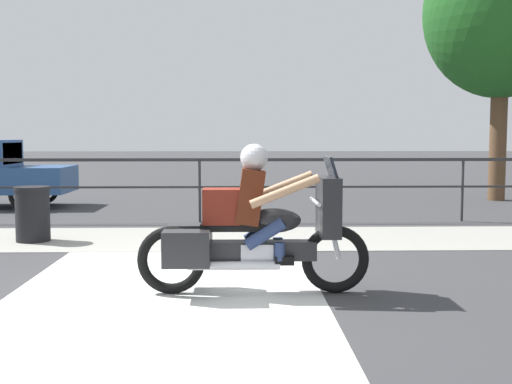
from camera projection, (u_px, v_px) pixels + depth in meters
The scene contains 7 objects.
ground_plane at pixel (170, 289), 6.99m from camera, with size 120.00×120.00×0.00m, color #38383A.
sidewalk_band at pixel (192, 238), 10.38m from camera, with size 44.00×2.40×0.01m, color #99968E.
crosswalk_band at pixel (166, 293), 6.79m from camera, with size 3.30×6.00×0.01m, color silver.
fence_railing at pixel (200, 172), 12.28m from camera, with size 36.00×0.05×1.23m.
motorcycle at pixel (253, 228), 6.74m from camera, with size 2.46×0.76×1.59m.
trash_bin at pixel (33, 214), 10.06m from camera, with size 0.55×0.55×0.87m.
tree_behind_sign at pixel (502, 13), 16.12m from camera, with size 3.91×3.91×6.91m.
Camera 1 is at (0.76, -6.90, 1.67)m, focal length 45.00 mm.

